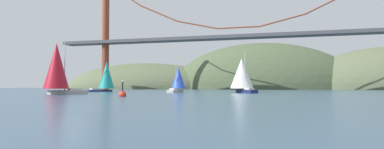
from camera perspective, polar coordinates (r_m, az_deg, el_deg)
The scene contains 9 objects.
ground_plane at distance 26.85m, azimuth -20.57°, elevation -5.28°, with size 360.00×360.00×0.00m, color #385670.
headland_left at distance 171.89m, azimuth -8.46°, elevation -2.48°, with size 87.75×44.00×26.53m, color #5B6647.
headland_center at distance 156.95m, azimuth 11.94°, elevation -2.51°, with size 86.87×44.00×43.51m, color #4C5B3D.
suspension_bridge at distance 119.14m, azimuth 8.10°, elevation 7.14°, with size 143.74×6.00×43.98m.
sailboat_white_mainsail at distance 74.16m, azimuth 8.75°, elevation 0.04°, with size 7.63×9.01×8.95m.
sailboat_teal_sail at distance 89.45m, azimuth -14.84°, elevation -0.24°, with size 6.09×8.20×9.35m.
sailboat_crimson_sail at distance 64.70m, azimuth -22.59°, elevation 1.16°, with size 6.83×8.48×10.30m.
sailboat_blue_spinnaker at distance 77.06m, azimuth -2.45°, elevation -0.81°, with size 3.82×6.50×6.85m.
channel_buoy at distance 48.93m, azimuth -12.09°, elevation -3.37°, with size 1.10×1.10×2.64m.
Camera 1 is at (15.92, -21.57, 1.61)m, focal length 30.39 mm.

